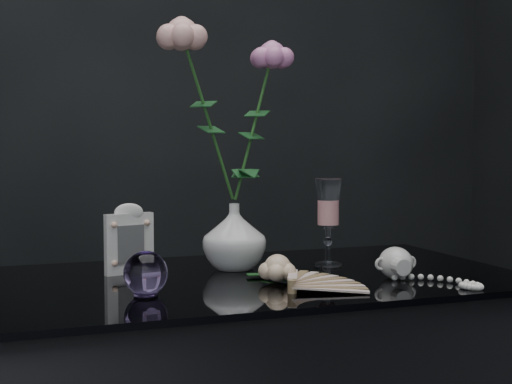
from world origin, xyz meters
name	(u,v)px	position (x,y,z in m)	size (l,w,h in m)	color
vase	(234,237)	(0.01, 0.14, 0.83)	(0.13, 0.13, 0.13)	white
wine_glass	(328,222)	(0.20, 0.11, 0.85)	(0.06, 0.06, 0.18)	white
picture_frame	(129,239)	(-0.20, 0.16, 0.83)	(0.10, 0.08, 0.14)	white
paperweight	(146,273)	(-0.22, -0.05, 0.80)	(0.08, 0.08, 0.08)	#A584D7
paper_fan	(292,285)	(0.02, -0.13, 0.78)	(0.26, 0.20, 0.03)	beige
loose_rose	(278,268)	(0.03, -0.02, 0.79)	(0.12, 0.15, 0.05)	beige
pearl_jar	(396,262)	(0.26, -0.06, 0.79)	(0.21, 0.22, 0.06)	silver
roses	(228,104)	(-0.01, 0.13, 1.09)	(0.28, 0.14, 0.41)	#FFABA1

